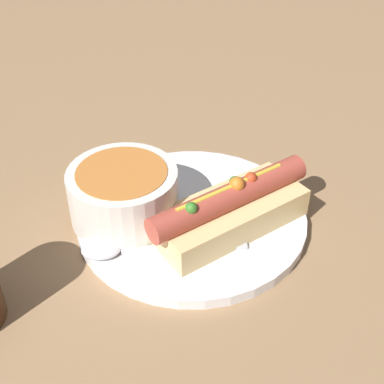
% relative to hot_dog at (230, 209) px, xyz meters
% --- Properties ---
extents(ground_plane, '(4.00, 4.00, 0.00)m').
position_rel_hot_dog_xyz_m(ground_plane, '(-0.00, 0.05, -0.04)').
color(ground_plane, '#93704C').
extents(dinner_plate, '(0.25, 0.25, 0.01)m').
position_rel_hot_dog_xyz_m(dinner_plate, '(-0.00, 0.05, -0.03)').
color(dinner_plate, white).
rests_on(dinner_plate, ground_plane).
extents(hot_dog, '(0.18, 0.14, 0.06)m').
position_rel_hot_dog_xyz_m(hot_dog, '(0.00, 0.00, 0.00)').
color(hot_dog, '#E5C17F').
rests_on(hot_dog, dinner_plate).
extents(soup_bowl, '(0.12, 0.12, 0.06)m').
position_rel_hot_dog_xyz_m(soup_bowl, '(-0.04, 0.11, 0.01)').
color(soup_bowl, silver).
rests_on(soup_bowl, dinner_plate).
extents(spoon, '(0.11, 0.16, 0.01)m').
position_rel_hot_dog_xyz_m(spoon, '(-0.09, 0.08, -0.02)').
color(spoon, '#B7B7BC').
rests_on(spoon, dinner_plate).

